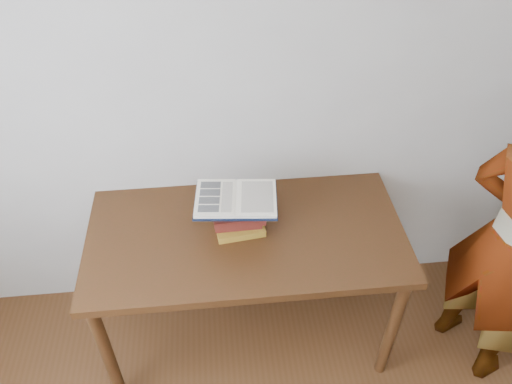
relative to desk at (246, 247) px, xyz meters
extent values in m
cube|color=beige|center=(-0.07, 0.37, 0.60)|extent=(3.50, 0.04, 2.60)
cube|color=#411F10|center=(0.00, 0.00, 0.07)|extent=(1.49, 0.75, 0.04)
cylinder|color=#411F10|center=(-0.69, -0.31, -0.32)|extent=(0.06, 0.06, 0.76)
cylinder|color=#411F10|center=(0.69, -0.31, -0.32)|extent=(0.06, 0.06, 0.76)
cylinder|color=#411F10|center=(-0.69, 0.31, -0.32)|extent=(0.06, 0.06, 0.76)
cylinder|color=#411F10|center=(0.69, 0.31, -0.32)|extent=(0.06, 0.06, 0.76)
cube|color=olive|center=(-0.03, 0.04, 0.11)|extent=(0.24, 0.20, 0.04)
cube|color=maroon|center=(-0.04, 0.05, 0.14)|extent=(0.22, 0.14, 0.03)
cube|color=maroon|center=(-0.02, 0.06, 0.17)|extent=(0.23, 0.16, 0.03)
cube|color=maroon|center=(-0.04, 0.04, 0.20)|extent=(0.24, 0.18, 0.03)
cube|color=black|center=(-0.04, 0.05, 0.23)|extent=(0.22, 0.17, 0.03)
cube|color=#8C6448|center=(-0.03, 0.06, 0.26)|extent=(0.26, 0.18, 0.03)
cube|color=black|center=(-0.04, 0.03, 0.28)|extent=(0.39, 0.29, 0.01)
cube|color=silver|center=(-0.13, 0.04, 0.30)|extent=(0.20, 0.26, 0.02)
cube|color=silver|center=(0.05, 0.02, 0.30)|extent=(0.20, 0.26, 0.02)
cylinder|color=silver|center=(-0.04, 0.03, 0.29)|extent=(0.04, 0.24, 0.01)
cube|color=black|center=(-0.15, 0.12, 0.31)|extent=(0.10, 0.05, 0.00)
cube|color=black|center=(-0.15, 0.07, 0.31)|extent=(0.10, 0.05, 0.00)
cube|color=black|center=(-0.16, 0.01, 0.31)|extent=(0.10, 0.05, 0.00)
cube|color=black|center=(-0.16, -0.04, 0.31)|extent=(0.10, 0.05, 0.00)
cube|color=beige|center=(-0.08, 0.03, 0.31)|extent=(0.06, 0.20, 0.00)
cube|color=beige|center=(0.05, 0.02, 0.31)|extent=(0.16, 0.22, 0.00)
imported|color=tan|center=(1.19, -0.22, 0.10)|extent=(0.59, 0.69, 1.61)
camera|label=1|loc=(-0.12, -1.61, 1.80)|focal=35.00mm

